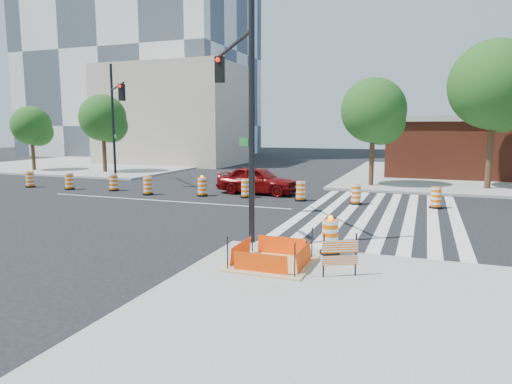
# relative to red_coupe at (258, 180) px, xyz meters

# --- Properties ---
(ground) EXTENTS (120.00, 120.00, 0.00)m
(ground) POSITION_rel_red_coupe_xyz_m (-3.78, -4.10, -0.80)
(ground) COLOR black
(ground) RESTS_ON ground
(sidewalk_ne) EXTENTS (22.00, 22.00, 0.15)m
(sidewalk_ne) POSITION_rel_red_coupe_xyz_m (14.22, 13.90, -0.73)
(sidewalk_ne) COLOR gray
(sidewalk_ne) RESTS_ON ground
(sidewalk_nw) EXTENTS (22.00, 22.00, 0.15)m
(sidewalk_nw) POSITION_rel_red_coupe_xyz_m (-21.78, 13.90, -0.73)
(sidewalk_nw) COLOR gray
(sidewalk_nw) RESTS_ON ground
(crosswalk_east) EXTENTS (6.75, 13.50, 0.01)m
(crosswalk_east) POSITION_rel_red_coupe_xyz_m (7.17, -4.10, -0.80)
(crosswalk_east) COLOR silver
(crosswalk_east) RESTS_ON ground
(lane_centerline) EXTENTS (14.00, 0.12, 0.01)m
(lane_centerline) POSITION_rel_red_coupe_xyz_m (-3.78, -4.10, -0.80)
(lane_centerline) COLOR silver
(lane_centerline) RESTS_ON ground
(excavation_pit) EXTENTS (2.20, 2.20, 0.90)m
(excavation_pit) POSITION_rel_red_coupe_xyz_m (5.22, -13.10, -0.58)
(excavation_pit) COLOR tan
(excavation_pit) RESTS_ON ground
(brick_storefront) EXTENTS (16.50, 8.50, 4.60)m
(brick_storefront) POSITION_rel_red_coupe_xyz_m (14.22, 13.90, 1.52)
(brick_storefront) COLOR maroon
(brick_storefront) RESTS_ON ground
(beige_midrise) EXTENTS (14.00, 10.00, 10.00)m
(beige_midrise) POSITION_rel_red_coupe_xyz_m (-15.78, 17.90, 4.20)
(beige_midrise) COLOR tan
(beige_midrise) RESTS_ON ground
(red_coupe) EXTENTS (4.78, 2.08, 1.60)m
(red_coupe) POSITION_rel_red_coupe_xyz_m (0.00, 0.00, 0.00)
(red_coupe) COLOR #620808
(red_coupe) RESTS_ON ground
(signal_pole_se) EXTENTS (3.83, 5.36, 8.52)m
(signal_pole_se) POSITION_rel_red_coupe_xyz_m (2.83, -9.58, 4.42)
(signal_pole_se) COLOR black
(signal_pole_se) RESTS_ON ground
(signal_pole_nw) EXTENTS (4.35, 4.49, 8.08)m
(signal_pole_nw) POSITION_rel_red_coupe_xyz_m (-10.93, 1.69, 4.15)
(signal_pole_nw) COLOR black
(signal_pole_nw) RESTS_ON ground
(pit_drum) EXTENTS (0.59, 0.59, 1.16)m
(pit_drum) POSITION_rel_red_coupe_xyz_m (6.50, -11.54, -0.17)
(pit_drum) COLOR black
(pit_drum) RESTS_ON ground
(barricade) EXTENTS (0.83, 0.48, 1.09)m
(barricade) POSITION_rel_red_coupe_xyz_m (7.13, -13.46, -0.05)
(barricade) COLOR #FF6605
(barricade) RESTS_ON ground
(tree_north_a) EXTENTS (3.31, 3.28, 5.57)m
(tree_north_a) POSITION_rel_red_coupe_xyz_m (-22.46, 5.53, 2.94)
(tree_north_a) COLOR #382314
(tree_north_a) RESTS_ON ground
(tree_north_b) EXTENTS (3.80, 3.79, 6.45)m
(tree_north_b) POSITION_rel_red_coupe_xyz_m (-15.80, 6.49, 3.53)
(tree_north_b) COLOR #382314
(tree_north_b) RESTS_ON ground
(tree_north_c) EXTENTS (4.04, 4.04, 6.87)m
(tree_north_c) POSITION_rel_red_coupe_xyz_m (5.86, 5.16, 3.81)
(tree_north_c) COLOR #382314
(tree_north_c) RESTS_ON ground
(tree_north_d) EXTENTS (5.24, 5.24, 8.92)m
(tree_north_d) POSITION_rel_red_coupe_xyz_m (12.66, 6.12, 5.19)
(tree_north_d) COLOR #382314
(tree_north_d) RESTS_ON ground
(median_drum_0) EXTENTS (0.60, 0.60, 1.02)m
(median_drum_0) POSITION_rel_red_coupe_xyz_m (-14.60, -2.42, -0.32)
(median_drum_0) COLOR black
(median_drum_0) RESTS_ON ground
(median_drum_1) EXTENTS (0.60, 0.60, 1.02)m
(median_drum_1) POSITION_rel_red_coupe_xyz_m (-11.49, -2.38, -0.32)
(median_drum_1) COLOR black
(median_drum_1) RESTS_ON ground
(median_drum_2) EXTENTS (0.60, 0.60, 1.02)m
(median_drum_2) POSITION_rel_red_coupe_xyz_m (-8.58, -1.88, -0.32)
(median_drum_2) COLOR black
(median_drum_2) RESTS_ON ground
(median_drum_3) EXTENTS (0.60, 0.60, 1.02)m
(median_drum_3) POSITION_rel_red_coupe_xyz_m (-5.71, -2.57, -0.32)
(median_drum_3) COLOR black
(median_drum_3) RESTS_ON ground
(median_drum_4) EXTENTS (0.60, 0.60, 1.18)m
(median_drum_4) POSITION_rel_red_coupe_xyz_m (-2.59, -1.92, -0.31)
(median_drum_4) COLOR black
(median_drum_4) RESTS_ON ground
(median_drum_5) EXTENTS (0.60, 0.60, 1.02)m
(median_drum_5) POSITION_rel_red_coupe_xyz_m (-0.12, -1.58, -0.32)
(median_drum_5) COLOR black
(median_drum_5) RESTS_ON ground
(median_drum_6) EXTENTS (0.60, 0.60, 1.02)m
(median_drum_6) POSITION_rel_red_coupe_xyz_m (2.99, -1.60, -0.32)
(median_drum_6) COLOR black
(median_drum_6) RESTS_ON ground
(median_drum_7) EXTENTS (0.60, 0.60, 1.02)m
(median_drum_7) POSITION_rel_red_coupe_xyz_m (5.86, -1.73, -0.32)
(median_drum_7) COLOR black
(median_drum_7) RESTS_ON ground
(median_drum_8) EXTENTS (0.60, 0.60, 1.02)m
(median_drum_8) POSITION_rel_red_coupe_xyz_m (9.57, -1.52, -0.32)
(median_drum_8) COLOR black
(median_drum_8) RESTS_ON ground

